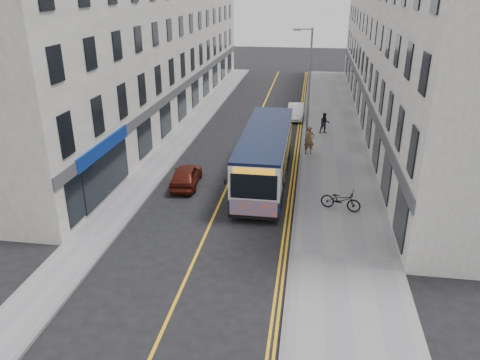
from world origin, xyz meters
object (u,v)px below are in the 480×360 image
(bicycle, at_px, (341,200))
(car_maroon, at_px, (186,175))
(pedestrian_far, at_px, (325,123))
(streetlamp, at_px, (308,83))
(car_white, at_px, (296,111))
(city_bus, at_px, (265,154))
(pedestrian_near, at_px, (309,140))

(bicycle, xyz_separation_m, car_maroon, (-8.52, 2.07, -0.04))
(pedestrian_far, bearing_deg, streetlamp, -130.94)
(bicycle, xyz_separation_m, car_white, (-3.00, 17.53, -0.03))
(streetlamp, distance_m, car_white, 7.82)
(city_bus, xyz_separation_m, car_maroon, (-4.37, -1.20, -1.08))
(streetlamp, height_order, pedestrian_near, streetlamp)
(streetlamp, height_order, city_bus, streetlamp)
(city_bus, xyz_separation_m, pedestrian_near, (2.43, 4.99, -0.64))
(streetlamp, bearing_deg, car_maroon, -126.82)
(streetlamp, distance_m, bicycle, 11.55)
(streetlamp, xyz_separation_m, car_maroon, (-6.49, -8.67, -3.77))
(pedestrian_far, xyz_separation_m, car_white, (-2.35, 4.34, -0.29))
(car_white, bearing_deg, city_bus, -93.60)
(pedestrian_far, relative_size, car_white, 0.42)
(pedestrian_near, relative_size, car_maroon, 0.52)
(pedestrian_near, bearing_deg, bicycle, -93.78)
(streetlamp, relative_size, car_maroon, 2.22)
(streetlamp, xyz_separation_m, pedestrian_near, (0.30, -2.48, -3.32))
(streetlamp, distance_m, car_maroon, 11.47)
(bicycle, distance_m, pedestrian_far, 13.21)
(bicycle, bearing_deg, car_maroon, 92.30)
(city_bus, bearing_deg, car_white, 85.37)
(city_bus, xyz_separation_m, pedestrian_far, (3.51, 9.92, -0.80))
(pedestrian_far, distance_m, car_white, 4.94)
(pedestrian_near, distance_m, car_white, 9.36)
(pedestrian_near, relative_size, car_white, 0.50)
(pedestrian_near, bearing_deg, car_maroon, -153.26)
(car_white, distance_m, car_maroon, 16.41)
(car_white, bearing_deg, pedestrian_near, -81.14)
(streetlamp, height_order, pedestrian_far, streetlamp)
(pedestrian_far, xyz_separation_m, car_maroon, (-7.88, -11.12, -0.29))
(car_maroon, bearing_deg, pedestrian_far, -129.56)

